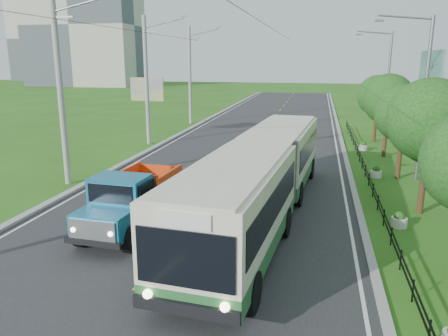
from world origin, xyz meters
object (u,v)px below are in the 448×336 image
(tree_third, at_px, (430,124))
(planter_far, at_px, (363,147))
(billboard_left, at_px, (147,93))
(planter_near, at_px, (399,220))
(billboard_right, at_px, (430,80))
(planter_mid, at_px, (376,172))
(tree_fourth, at_px, (404,116))
(streetlight_far, at_px, (386,81))
(dump_truck, at_px, (131,197))
(pole_far, at_px, (190,75))
(tree_fifth, at_px, (389,102))
(pole_mid, at_px, (147,80))
(bus, at_px, (262,174))
(pole_near, at_px, (61,91))
(tree_back, at_px, (378,98))
(streetlight_mid, at_px, (422,93))

(tree_third, xyz_separation_m, planter_far, (-1.26, 13.86, -3.70))
(billboard_left, bearing_deg, planter_near, -44.84)
(billboard_right, bearing_deg, planter_mid, -121.66)
(tree_fourth, height_order, planter_far, tree_fourth)
(tree_fourth, distance_m, streetlight_far, 13.94)
(tree_fourth, distance_m, planter_mid, 3.53)
(billboard_left, distance_m, dump_truck, 22.01)
(planter_near, xyz_separation_m, planter_mid, (0.00, 8.00, 0.00))
(planter_mid, distance_m, billboard_left, 20.99)
(pole_far, bearing_deg, tree_fifth, -35.36)
(planter_mid, height_order, dump_truck, dump_truck)
(streetlight_far, xyz_separation_m, billboard_right, (1.66, -8.00, 0.44))
(pole_mid, height_order, tree_fourth, pole_mid)
(planter_far, distance_m, bus, 17.29)
(tree_fifth, bearing_deg, pole_near, -148.41)
(tree_back, relative_size, billboard_right, 0.75)
(streetlight_mid, bearing_deg, billboard_left, 153.60)
(tree_third, height_order, dump_truck, tree_third)
(streetlight_mid, height_order, streetlight_far, same)
(pole_near, distance_m, pole_far, 24.00)
(streetlight_far, distance_m, bus, 23.72)
(planter_near, relative_size, planter_far, 1.00)
(pole_near, xyz_separation_m, streetlight_far, (18.90, 19.00, -0.19))
(tree_third, bearing_deg, streetlight_mid, 82.36)
(pole_near, bearing_deg, pole_far, 90.00)
(planter_far, distance_m, billboard_left, 18.56)
(billboard_right, distance_m, bus, 17.37)
(pole_mid, bearing_deg, planter_mid, -22.54)
(planter_mid, xyz_separation_m, billboard_left, (-18.10, 10.00, 3.58))
(pole_far, xyz_separation_m, tree_fourth, (18.12, -18.86, -1.51))
(planter_far, bearing_deg, tree_fourth, -80.92)
(dump_truck, bearing_deg, pole_far, 105.19)
(tree_fifth, bearing_deg, planter_far, 124.05)
(pole_far, height_order, planter_far, pole_far)
(pole_far, bearing_deg, tree_fourth, -46.15)
(billboard_right, relative_size, dump_truck, 1.24)
(pole_far, xyz_separation_m, planter_near, (16.86, -27.00, -4.81))
(tree_third, relative_size, planter_far, 8.96)
(streetlight_mid, relative_size, planter_far, 13.54)
(tree_third, xyz_separation_m, billboard_left, (-19.36, 15.86, -0.12))
(planter_near, bearing_deg, tree_fourth, 81.23)
(planter_mid, xyz_separation_m, dump_truck, (-10.64, -10.55, 1.09))
(streetlight_far, bearing_deg, billboard_right, -78.29)
(planter_near, bearing_deg, billboard_right, 75.20)
(planter_mid, bearing_deg, bus, -124.47)
(planter_mid, bearing_deg, streetlight_mid, 0.00)
(pole_far, distance_m, dump_truck, 30.43)
(pole_far, bearing_deg, billboard_left, -97.83)
(tree_fourth, xyz_separation_m, bus, (-6.92, -8.39, -1.57))
(pole_mid, height_order, planter_near, pole_mid)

